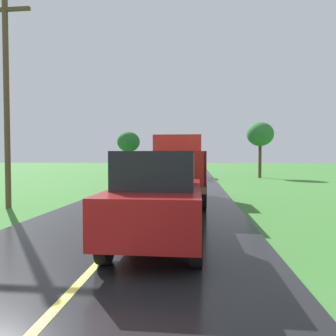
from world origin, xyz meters
name	(u,v)px	position (x,y,z in m)	size (l,w,h in m)	color
banana_truck_near	(176,167)	(0.80, 10.62, 1.47)	(2.38, 5.82, 2.80)	#2D2D30
banana_truck_far	(184,162)	(0.49, 25.30, 1.47)	(2.38, 5.81, 2.80)	#2D2D30
utility_pole_roadside	(6,97)	(-5.31, 8.44, 4.12)	(1.92, 0.20, 7.68)	brown
roadside_tree_near_left	(129,142)	(-6.23, 32.31, 3.68)	(2.62, 2.62, 4.89)	#4C3823
roadside_tree_mid_right	(260,135)	(7.50, 26.30, 3.99)	(2.43, 2.43, 5.12)	#4C3823
following_car	(159,197)	(0.90, 4.07, 1.07)	(1.74, 4.10, 1.92)	maroon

